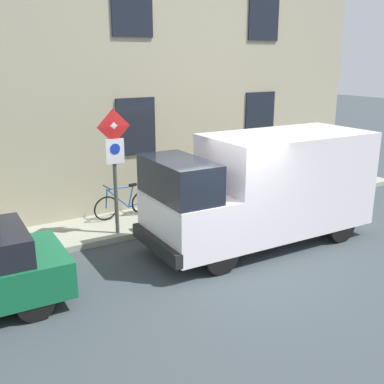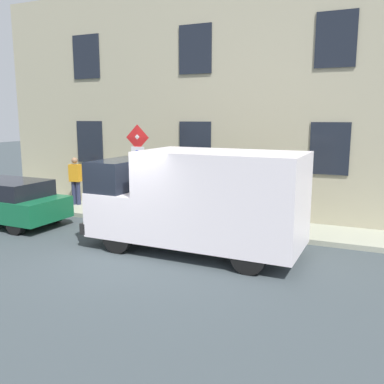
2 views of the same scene
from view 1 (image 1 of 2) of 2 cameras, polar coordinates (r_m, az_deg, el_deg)
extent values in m
plane|color=#394246|center=(9.37, 4.83, -9.78)|extent=(80.00, 80.00, 0.00)
cube|color=#9A9D8A|center=(12.08, -4.90, -3.34)|extent=(1.76, 17.26, 0.14)
cube|color=tan|center=(12.51, -7.93, 14.39)|extent=(0.70, 15.26, 7.47)
cube|color=black|center=(14.52, 8.42, 9.27)|extent=(0.06, 1.10, 1.50)
cube|color=black|center=(12.28, -6.98, 8.09)|extent=(0.06, 1.10, 1.50)
cube|color=black|center=(14.48, 8.94, 21.09)|extent=(0.06, 1.10, 1.50)
cube|color=black|center=(12.23, -7.49, 22.08)|extent=(0.06, 1.10, 1.50)
cylinder|color=#474C47|center=(10.62, -9.56, 1.96)|extent=(0.09, 0.09, 2.77)
pyramid|color=silver|center=(10.33, -9.68, 7.98)|extent=(0.04, 0.50, 0.50)
pyramid|color=red|center=(10.33, -9.70, 7.99)|extent=(0.03, 0.56, 0.56)
cube|color=white|center=(10.44, -9.58, 5.01)|extent=(0.04, 0.44, 0.56)
cylinder|color=#1933B2|center=(10.40, -9.55, 5.31)|extent=(0.01, 0.24, 0.24)
cube|color=white|center=(10.82, 11.57, 1.49)|extent=(2.09, 3.85, 2.18)
cube|color=white|center=(9.51, -0.49, -3.60)|extent=(2.03, 1.45, 1.10)
cube|color=black|center=(9.15, -1.65, 1.49)|extent=(1.94, 1.03, 0.84)
cube|color=black|center=(9.32, -4.52, -6.51)|extent=(2.00, 0.21, 0.28)
cylinder|color=black|center=(9.12, 3.58, -7.88)|extent=(0.24, 0.77, 0.76)
cylinder|color=black|center=(10.51, -1.74, -4.51)|extent=(0.24, 0.77, 0.76)
cylinder|color=black|center=(11.19, 17.98, -4.03)|extent=(0.24, 0.77, 0.76)
cylinder|color=black|center=(12.35, 11.98, -1.68)|extent=(0.24, 0.77, 0.76)
cylinder|color=black|center=(8.03, -18.91, -12.96)|extent=(0.20, 0.61, 0.60)
cylinder|color=black|center=(9.41, -20.79, -8.71)|extent=(0.20, 0.61, 0.60)
torus|color=black|center=(12.59, -1.93, -0.55)|extent=(0.22, 0.67, 0.66)
torus|color=black|center=(13.18, 1.86, 0.21)|extent=(0.22, 0.67, 0.66)
cylinder|color=orange|center=(12.72, -0.68, 0.59)|extent=(0.08, 0.60, 0.60)
cylinder|color=orange|center=(12.69, -0.41, 1.83)|extent=(0.09, 0.73, 0.07)
cylinder|color=orange|center=(12.93, 0.64, 0.77)|extent=(0.05, 0.19, 0.55)
cylinder|color=orange|center=(13.07, 1.12, -0.11)|extent=(0.07, 0.43, 0.12)
cylinder|color=orange|center=(12.54, -1.85, 0.55)|extent=(0.04, 0.09, 0.50)
cube|color=black|center=(12.89, 0.91, 2.16)|extent=(0.09, 0.21, 0.06)
cylinder|color=#262626|center=(12.47, -1.77, 1.88)|extent=(0.46, 0.06, 0.03)
torus|color=black|center=(12.15, -6.15, -1.26)|extent=(0.14, 0.66, 0.66)
torus|color=black|center=(12.66, -1.98, -0.46)|extent=(0.14, 0.66, 0.66)
cylinder|color=black|center=(12.25, -4.79, -0.08)|extent=(0.07, 0.60, 0.60)
cylinder|color=black|center=(12.21, -4.52, 1.21)|extent=(0.08, 0.73, 0.07)
cylinder|color=black|center=(12.43, -3.34, 0.12)|extent=(0.05, 0.19, 0.55)
cylinder|color=black|center=(12.56, -2.79, -0.80)|extent=(0.06, 0.43, 0.12)
cylinder|color=black|center=(12.09, -6.08, -0.12)|extent=(0.04, 0.09, 0.50)
cube|color=black|center=(12.39, -3.07, 1.56)|extent=(0.09, 0.20, 0.06)
cylinder|color=#262626|center=(12.02, -6.01, 1.26)|extent=(0.46, 0.06, 0.03)
torus|color=black|center=(11.78, -10.64, -2.02)|extent=(0.16, 0.67, 0.66)
torus|color=black|center=(12.21, -6.14, -1.18)|extent=(0.16, 0.67, 0.66)
cylinder|color=blue|center=(11.85, -9.20, -0.79)|extent=(0.06, 0.60, 0.60)
cylinder|color=blue|center=(11.80, -8.93, 0.53)|extent=(0.07, 0.73, 0.07)
cylinder|color=blue|center=(12.00, -7.64, -0.59)|extent=(0.04, 0.19, 0.55)
cylinder|color=blue|center=(12.13, -7.02, -1.53)|extent=(0.06, 0.43, 0.12)
cylinder|color=blue|center=(11.72, -10.59, -0.85)|extent=(0.04, 0.09, 0.50)
cube|color=black|center=(11.95, -7.37, 0.90)|extent=(0.09, 0.20, 0.06)
cylinder|color=#262626|center=(11.64, -10.55, 0.57)|extent=(0.46, 0.05, 0.03)
cylinder|color=#2D5133|center=(11.83, -0.40, -1.05)|extent=(0.44, 0.44, 0.90)
camera|label=2|loc=(10.54, 66.07, 2.15)|focal=38.87mm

